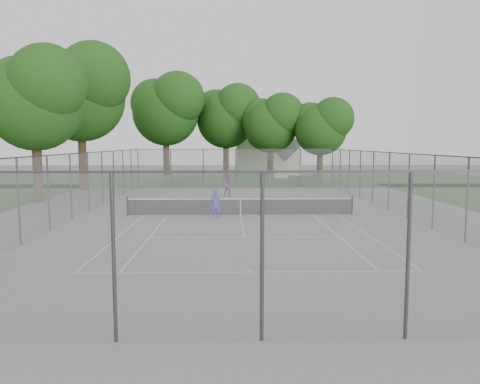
{
  "coord_description": "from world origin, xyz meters",
  "views": [
    {
      "loc": [
        -0.68,
        -26.3,
        4.07
      ],
      "look_at": [
        0.0,
        1.0,
        1.2
      ],
      "focal_mm": 35.0,
      "sensor_mm": 36.0,
      "label": 1
    }
  ],
  "objects_px": {
    "girl_player": "(216,204)",
    "woman_player": "(229,186)",
    "tennis_net": "(240,206)",
    "house": "(267,145)"
  },
  "relations": [
    {
      "from": "girl_player",
      "to": "woman_player",
      "type": "xyz_separation_m",
      "value": [
        0.71,
        10.24,
        0.05
      ]
    },
    {
      "from": "woman_player",
      "to": "girl_player",
      "type": "bearing_deg",
      "value": -102.56
    },
    {
      "from": "girl_player",
      "to": "woman_player",
      "type": "distance_m",
      "value": 10.26
    },
    {
      "from": "house",
      "to": "girl_player",
      "type": "distance_m",
      "value": 32.59
    },
    {
      "from": "tennis_net",
      "to": "woman_player",
      "type": "xyz_separation_m",
      "value": [
        -0.67,
        9.04,
        0.33
      ]
    },
    {
      "from": "girl_player",
      "to": "woman_player",
      "type": "height_order",
      "value": "woman_player"
    },
    {
      "from": "house",
      "to": "girl_player",
      "type": "bearing_deg",
      "value": -99.68
    },
    {
      "from": "tennis_net",
      "to": "girl_player",
      "type": "xyz_separation_m",
      "value": [
        -1.38,
        -1.2,
        0.29
      ]
    },
    {
      "from": "girl_player",
      "to": "woman_player",
      "type": "relative_size",
      "value": 0.94
    },
    {
      "from": "house",
      "to": "woman_player",
      "type": "height_order",
      "value": "house"
    }
  ]
}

